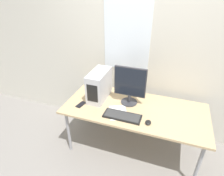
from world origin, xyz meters
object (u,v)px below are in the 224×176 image
at_px(pc_tower, 99,85).
at_px(monitor_main, 130,85).
at_px(keyboard, 122,116).
at_px(cell_phone, 81,105).
at_px(mouse, 148,122).

xyz_separation_m(pc_tower, monitor_main, (0.42, 0.02, 0.07)).
height_order(monitor_main, keyboard, monitor_main).
bearing_deg(keyboard, cell_phone, 174.47).
xyz_separation_m(keyboard, cell_phone, (-0.58, 0.06, -0.01)).
bearing_deg(pc_tower, monitor_main, 2.24).
bearing_deg(cell_phone, keyboard, 5.60).
distance_m(pc_tower, monitor_main, 0.42).
xyz_separation_m(monitor_main, keyboard, (0.00, -0.32, -0.26)).
height_order(mouse, cell_phone, mouse).
xyz_separation_m(keyboard, mouse, (0.31, -0.02, 0.00)).
xyz_separation_m(monitor_main, mouse, (0.31, -0.34, -0.25)).
bearing_deg(pc_tower, cell_phone, -123.94).
bearing_deg(pc_tower, keyboard, -35.76).
xyz_separation_m(pc_tower, mouse, (0.73, -0.32, -0.18)).
bearing_deg(monitor_main, keyboard, -89.72).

